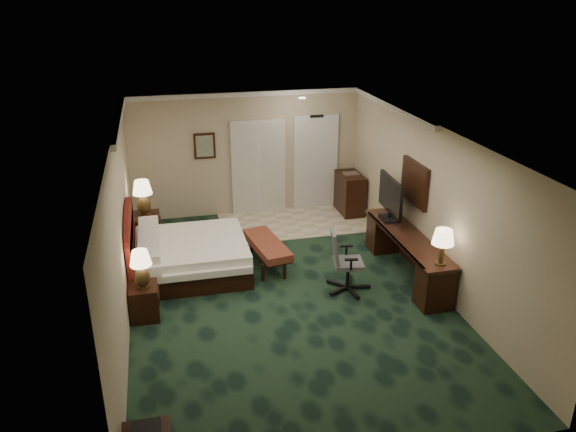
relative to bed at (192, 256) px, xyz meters
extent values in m
cube|color=black|center=(1.44, -1.13, -0.30)|extent=(5.00, 7.50, 0.00)
cube|color=silver|center=(1.44, -1.13, 2.40)|extent=(5.00, 7.50, 0.00)
cube|color=tan|center=(1.44, 2.62, 1.05)|extent=(5.00, 0.00, 2.70)
cube|color=tan|center=(1.44, -4.88, 1.05)|extent=(5.00, 0.00, 2.70)
cube|color=tan|center=(-1.06, -1.13, 1.05)|extent=(0.00, 7.50, 2.70)
cube|color=tan|center=(3.94, -1.13, 1.05)|extent=(0.00, 7.50, 2.70)
cube|color=#C0B48F|center=(2.34, 1.77, -0.30)|extent=(3.20, 1.70, 0.01)
cube|color=silver|center=(2.99, 2.59, 0.75)|extent=(1.02, 0.06, 2.18)
cube|color=silver|center=(1.69, 2.58, 0.75)|extent=(1.20, 0.06, 2.10)
cube|color=#53675E|center=(0.54, 2.58, 1.30)|extent=(0.45, 0.06, 0.55)
cube|color=white|center=(3.90, -0.53, 1.25)|extent=(0.05, 0.95, 0.75)
cube|color=white|center=(0.00, 0.00, 0.00)|extent=(1.91, 1.77, 0.61)
cube|color=black|center=(-0.82, -1.31, -0.04)|extent=(0.43, 0.49, 0.54)
cube|color=black|center=(-0.77, 1.24, 0.03)|extent=(0.53, 0.61, 0.67)
cube|color=maroon|center=(1.35, -0.03, -0.07)|extent=(0.70, 1.44, 0.47)
cube|color=black|center=(3.64, -0.99, 0.08)|extent=(0.57, 2.63, 0.76)
cube|color=black|center=(3.60, -0.24, 0.86)|extent=(0.14, 1.05, 0.81)
cube|color=black|center=(3.66, 2.07, 0.15)|extent=(0.47, 0.85, 0.90)
camera|label=1|loc=(-0.39, -9.05, 4.45)|focal=35.00mm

